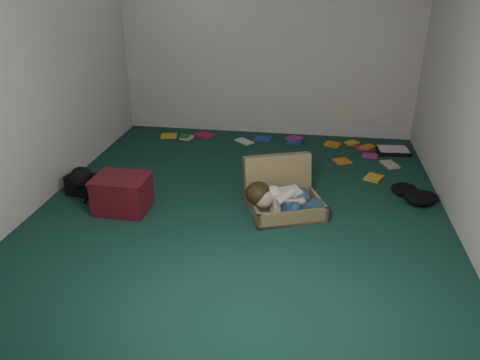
# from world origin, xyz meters

# --- Properties ---
(floor) EXTENTS (4.50, 4.50, 0.00)m
(floor) POSITION_xyz_m (0.00, 0.00, 0.00)
(floor) COLOR #163F35
(floor) RESTS_ON ground
(wall_back) EXTENTS (4.50, 0.00, 4.50)m
(wall_back) POSITION_xyz_m (0.00, 2.25, 1.30)
(wall_back) COLOR silver
(wall_back) RESTS_ON ground
(wall_front) EXTENTS (4.50, 0.00, 4.50)m
(wall_front) POSITION_xyz_m (0.00, -2.25, 1.30)
(wall_front) COLOR silver
(wall_front) RESTS_ON ground
(wall_left) EXTENTS (0.00, 4.50, 4.50)m
(wall_left) POSITION_xyz_m (-2.00, 0.00, 1.30)
(wall_left) COLOR silver
(wall_left) RESTS_ON ground
(wall_right) EXTENTS (0.00, 4.50, 4.50)m
(wall_right) POSITION_xyz_m (2.00, 0.00, 1.30)
(wall_right) COLOR silver
(wall_right) RESTS_ON ground
(suitcase) EXTENTS (0.87, 0.86, 0.50)m
(suitcase) POSITION_xyz_m (0.40, 0.01, 0.15)
(suitcase) COLOR olive
(suitcase) RESTS_ON floor
(person) EXTENTS (0.76, 0.39, 0.31)m
(person) POSITION_xyz_m (0.41, -0.17, 0.19)
(person) COLOR silver
(person) RESTS_ON suitcase
(maroon_bin) EXTENTS (0.53, 0.42, 0.36)m
(maroon_bin) POSITION_xyz_m (-1.14, -0.28, 0.18)
(maroon_bin) COLOR #5A121B
(maroon_bin) RESTS_ON floor
(backpack) EXTENTS (0.43, 0.37, 0.23)m
(backpack) POSITION_xyz_m (-1.70, 0.00, 0.11)
(backpack) COLOR black
(backpack) RESTS_ON floor
(clothing_pile) EXTENTS (0.47, 0.40, 0.14)m
(clothing_pile) POSITION_xyz_m (1.70, 0.42, 0.07)
(clothing_pile) COLOR black
(clothing_pile) RESTS_ON floor
(paper_tray) EXTENTS (0.43, 0.34, 0.06)m
(paper_tray) POSITION_xyz_m (1.70, 1.72, 0.03)
(paper_tray) COLOR black
(paper_tray) RESTS_ON floor
(book_scatter) EXTENTS (3.13, 1.34, 0.02)m
(book_scatter) POSITION_xyz_m (0.45, 1.69, 0.01)
(book_scatter) COLOR gold
(book_scatter) RESTS_ON floor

